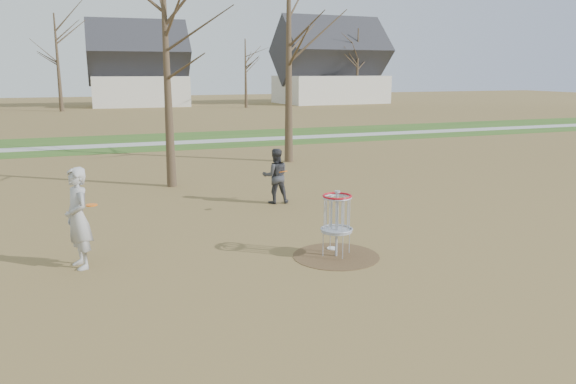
% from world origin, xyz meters
% --- Properties ---
extents(ground, '(160.00, 160.00, 0.00)m').
position_xyz_m(ground, '(0.00, 0.00, 0.00)').
color(ground, brown).
rests_on(ground, ground).
extents(green_band, '(160.00, 8.00, 0.01)m').
position_xyz_m(green_band, '(0.00, 21.00, 0.01)').
color(green_band, '#2D5119').
rests_on(green_band, ground).
extents(footpath, '(160.00, 1.50, 0.01)m').
position_xyz_m(footpath, '(0.00, 20.00, 0.01)').
color(footpath, '#9E9E99').
rests_on(footpath, green_band).
extents(dirt_circle, '(1.80, 1.80, 0.01)m').
position_xyz_m(dirt_circle, '(0.00, 0.00, 0.01)').
color(dirt_circle, '#47331E').
rests_on(dirt_circle, ground).
extents(player_standing, '(0.68, 0.83, 1.98)m').
position_xyz_m(player_standing, '(-4.95, 1.16, 0.99)').
color(player_standing, '#A8A8A8').
rests_on(player_standing, ground).
extents(player_throwing, '(0.86, 0.72, 1.59)m').
position_xyz_m(player_throwing, '(0.44, 4.99, 0.80)').
color(player_throwing, '#34353A').
rests_on(player_throwing, ground).
extents(disc_grounded, '(0.22, 0.22, 0.02)m').
position_xyz_m(disc_grounded, '(0.12, 0.46, 0.02)').
color(disc_grounded, white).
rests_on(disc_grounded, dirt_circle).
extents(discs_in_play, '(5.07, 2.76, 0.13)m').
position_xyz_m(discs_in_play, '(-2.15, 2.39, 1.21)').
color(discs_in_play, '#E85F0C').
rests_on(discs_in_play, ground).
extents(disc_golf_basket, '(0.64, 0.64, 1.35)m').
position_xyz_m(disc_golf_basket, '(0.00, 0.00, 0.91)').
color(disc_golf_basket, '#9EA3AD').
rests_on(disc_golf_basket, ground).
extents(bare_trees, '(52.62, 44.98, 9.00)m').
position_xyz_m(bare_trees, '(1.78, 35.79, 5.35)').
color(bare_trees, '#382B1E').
rests_on(bare_trees, ground).
extents(houses_row, '(56.51, 10.01, 7.26)m').
position_xyz_m(houses_row, '(4.32, 52.56, 3.52)').
color(houses_row, silver).
rests_on(houses_row, ground).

